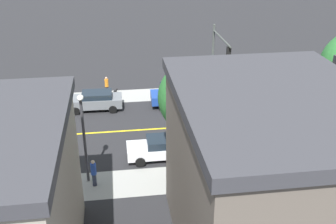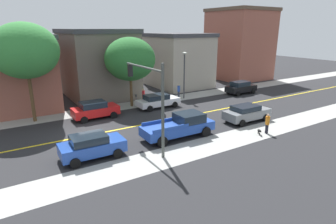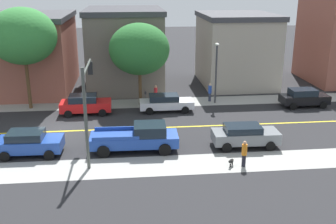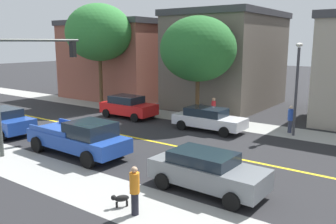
{
  "view_description": "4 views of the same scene",
  "coord_description": "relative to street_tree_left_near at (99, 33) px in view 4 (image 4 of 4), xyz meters",
  "views": [
    {
      "loc": [
        -26.5,
        11.24,
        14.05
      ],
      "look_at": [
        -0.51,
        7.65,
        1.59
      ],
      "focal_mm": 43.1,
      "sensor_mm": 36.0,
      "label": 1
    },
    {
      "loc": [
        20.88,
        -5.89,
        8.18
      ],
      "look_at": [
        1.49,
        6.25,
        1.28
      ],
      "focal_mm": 29.8,
      "sensor_mm": 36.0,
      "label": 2
    },
    {
      "loc": [
        28.56,
        5.22,
        10.74
      ],
      "look_at": [
        0.84,
        8.13,
        1.52
      ],
      "focal_mm": 42.54,
      "sensor_mm": 36.0,
      "label": 3
    },
    {
      "loc": [
        15.34,
        19.3,
        5.57
      ],
      "look_at": [
        0.63,
        8.66,
        1.98
      ],
      "focal_mm": 38.1,
      "sensor_mm": 36.0,
      "label": 4
    }
  ],
  "objects": [
    {
      "name": "street_lamp",
      "position": [
        0.11,
        16.59,
        -2.84
      ],
      "size": [
        0.7,
        0.36,
        5.52
      ],
      "color": "#38383D",
      "rests_on": "ground"
    },
    {
      "name": "blue_pickup_truck",
      "position": [
        10.19,
        9.13,
        -5.43
      ],
      "size": [
        2.39,
        5.83,
        1.8
      ],
      "rotation": [
        0.0,
        0.0,
        1.54
      ],
      "color": "#1E429E",
      "rests_on": "ground"
    },
    {
      "name": "pale_office_building",
      "position": [
        -6.95,
        8.45,
        -2.26
      ],
      "size": [
        10.25,
        7.75,
        8.1
      ],
      "rotation": [
        0.0,
        0.0,
        -1.57
      ],
      "color": "#665B51",
      "rests_on": "ground"
    },
    {
      "name": "blue_sedan_right_curb",
      "position": [
        10.16,
        2.15,
        -5.49
      ],
      "size": [
        2.17,
        4.18,
        1.59
      ],
      "rotation": [
        0.0,
        0.0,
        1.55
      ],
      "color": "#1E429E",
      "rests_on": "ground"
    },
    {
      "name": "sidewalk_left",
      "position": [
        -0.48,
        3.37,
        -6.32
      ],
      "size": [
        2.79,
        126.0,
        0.01
      ],
      "primitive_type": "cube",
      "color": "#9E9E99",
      "rests_on": "ground"
    },
    {
      "name": "pedestrian_red_shirt",
      "position": [
        0.12,
        11.11,
        -5.34
      ],
      "size": [
        0.3,
        0.3,
        1.81
      ],
      "rotation": [
        0.0,
        0.0,
        0.1
      ],
      "color": "brown",
      "rests_on": "ground"
    },
    {
      "name": "ground_plane",
      "position": [
        6.12,
        3.37,
        -6.32
      ],
      "size": [
        140.0,
        140.0,
        0.0
      ],
      "primitive_type": "plane",
      "color": "#262628"
    },
    {
      "name": "small_dog",
      "position": [
        13.22,
        14.71,
        -6.01
      ],
      "size": [
        0.6,
        0.48,
        0.47
      ],
      "rotation": [
        0.0,
        0.0,
        5.69
      ],
      "color": "black",
      "rests_on": "ground"
    },
    {
      "name": "street_tree_right_corner",
      "position": [
        -0.02,
        9.72,
        -1.25
      ],
      "size": [
        5.3,
        5.3,
        7.33
      ],
      "color": "brown",
      "rests_on": "ground"
    },
    {
      "name": "parking_meter",
      "position": [
        0.19,
        10.17,
        -5.47
      ],
      "size": [
        0.12,
        0.18,
        1.29
      ],
      "color": "#4C4C51",
      "rests_on": "ground"
    },
    {
      "name": "road_centerline_stripe",
      "position": [
        6.12,
        3.37,
        -6.32
      ],
      "size": [
        0.2,
        126.0,
        0.0
      ],
      "primitive_type": "cube",
      "color": "yellow",
      "rests_on": "ground"
    },
    {
      "name": "traffic_light_mast",
      "position": [
        10.97,
        6.12,
        -2.21
      ],
      "size": [
        5.21,
        0.32,
        6.17
      ],
      "rotation": [
        0.0,
        0.0,
        3.14
      ],
      "color": "#474C47",
      "rests_on": "ground"
    },
    {
      "name": "pedestrian_orange_shirt",
      "position": [
        13.33,
        15.45,
        -5.45
      ],
      "size": [
        0.33,
        0.33,
        1.66
      ],
      "rotation": [
        0.0,
        0.0,
        5.42
      ],
      "color": "black",
      "rests_on": "ground"
    },
    {
      "name": "fire_hydrant",
      "position": [
        0.16,
        5.85,
        -5.95
      ],
      "size": [
        0.44,
        0.24,
        0.77
      ],
      "color": "red",
      "rests_on": "ground"
    },
    {
      "name": "grey_sedan_right_curb",
      "position": [
        10.27,
        16.4,
        -5.52
      ],
      "size": [
        2.11,
        4.49,
        1.5
      ],
      "rotation": [
        0.0,
        0.0,
        1.55
      ],
      "color": "slate",
      "rests_on": "ground"
    },
    {
      "name": "red_sedan_left_curb",
      "position": [
        2.07,
        4.99,
        -5.48
      ],
      "size": [
        2.15,
        4.24,
        1.63
      ],
      "rotation": [
        0.0,
        0.0,
        1.58
      ],
      "color": "red",
      "rests_on": "ground"
    },
    {
      "name": "corner_shop_building",
      "position": [
        -6.95,
        -2.41,
        -2.5
      ],
      "size": [
        11.6,
        10.95,
        7.62
      ],
      "rotation": [
        0.0,
        0.0,
        -1.57
      ],
      "color": "#935142",
      "rests_on": "ground"
    },
    {
      "name": "street_tree_left_near",
      "position": [
        0.0,
        0.0,
        0.0
      ],
      "size": [
        5.61,
        5.61,
        8.72
      ],
      "color": "brown",
      "rests_on": "ground"
    },
    {
      "name": "pedestrian_blue_shirt",
      "position": [
        -0.44,
        16.2,
        -5.41
      ],
      "size": [
        0.33,
        0.33,
        1.71
      ],
      "rotation": [
        0.0,
        0.0,
        4.14
      ],
      "color": "#33384C",
      "rests_on": "ground"
    },
    {
      "name": "white_sedan_left_curb",
      "position": [
        2.06,
        11.81,
        -5.55
      ],
      "size": [
        1.98,
        4.61,
        1.46
      ],
      "rotation": [
        0.0,
        0.0,
        1.57
      ],
      "color": "silver",
      "rests_on": "ground"
    }
  ]
}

